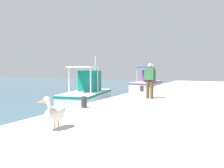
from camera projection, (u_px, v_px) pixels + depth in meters
name	position (u px, v px, depth m)	size (l,w,h in m)	color
quay_pier	(220.00, 116.00, 8.61)	(36.00, 10.00, 0.80)	#BCB7AD
fishing_boat_second	(87.00, 94.00, 13.65)	(4.86, 2.80, 3.09)	white
fishing_boat_third	(147.00, 84.00, 22.83)	(5.29, 1.97, 2.77)	silver
pelican	(55.00, 112.00, 5.33)	(0.95, 0.37, 0.82)	tan
fisherman_standing	(150.00, 79.00, 10.70)	(0.27, 0.59, 1.72)	#4C3823
mooring_bollard_nearest	(84.00, 102.00, 8.23)	(0.22, 0.22, 0.43)	#333338
mooring_bollard_second	(142.00, 89.00, 14.08)	(0.23, 0.23, 0.36)	#333338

